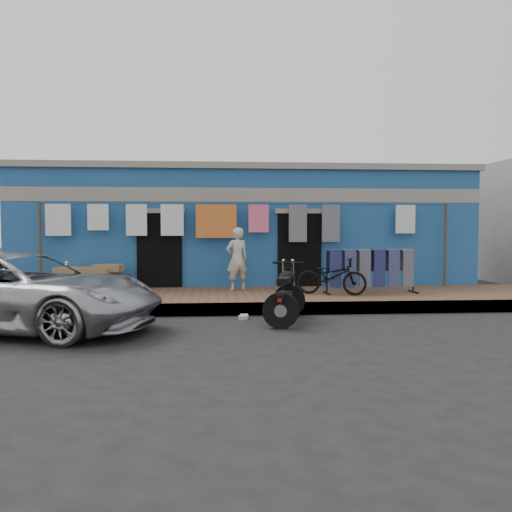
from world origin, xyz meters
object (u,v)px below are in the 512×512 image
(bicycle, at_px, (331,272))
(jeans_rack, at_px, (371,271))
(seated_person, at_px, (237,259))
(charpoy, at_px, (94,278))
(car, at_px, (19,291))
(motorcycle, at_px, (285,293))

(bicycle, bearing_deg, jeans_rack, -57.67)
(seated_person, xyz_separation_m, charpoy, (-3.39, 0.24, -0.45))
(car, xyz_separation_m, jeans_rack, (6.78, 2.65, 0.08))
(car, height_order, jeans_rack, car)
(bicycle, height_order, charpoy, bicycle)
(charpoy, height_order, jeans_rack, jeans_rack)
(car, relative_size, motorcycle, 2.74)
(charpoy, bearing_deg, jeans_rack, -9.79)
(bicycle, height_order, motorcycle, bicycle)
(jeans_rack, bearing_deg, bicycle, -170.28)
(seated_person, bearing_deg, charpoy, -23.07)
(charpoy, xyz_separation_m, jeans_rack, (6.37, -1.10, 0.22))
(charpoy, bearing_deg, bicycle, -13.03)
(seated_person, distance_m, jeans_rack, 3.11)
(car, bearing_deg, motorcycle, -68.02)
(car, xyz_separation_m, seated_person, (3.80, 3.51, 0.31))
(seated_person, bearing_deg, car, 23.75)
(bicycle, distance_m, jeans_rack, 0.94)
(bicycle, bearing_deg, motorcycle, 169.40)
(seated_person, distance_m, charpoy, 3.43)
(bicycle, bearing_deg, charpoy, 99.58)
(car, bearing_deg, bicycle, -51.33)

